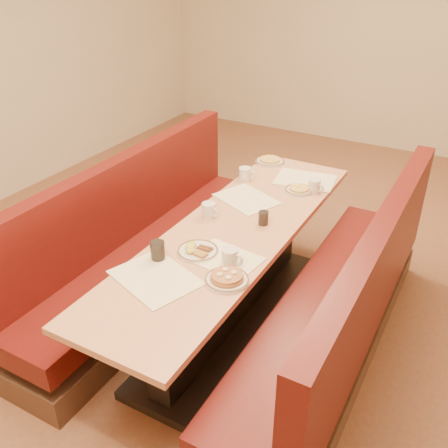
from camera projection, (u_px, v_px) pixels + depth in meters
The scene contains 19 objects.
ground at pixel (233, 322), 3.50m from camera, with size 8.00×8.00×0.00m, color #9E6647.
room_envelope at pixel (236, 29), 2.55m from camera, with size 6.04×8.04×2.82m.
diner_table at pixel (233, 278), 3.31m from camera, with size 0.70×2.50×0.75m.
booth_left at pixel (145, 251), 3.63m from camera, with size 0.55×2.50×1.05m.
booth_right at pixel (340, 314), 3.01m from camera, with size 0.55×2.50×1.05m.
placemat_near_left at pixel (155, 278), 2.67m from camera, with size 0.45×0.34×0.00m, color #F7EDC1.
placemat_near_right at pixel (225, 259), 2.83m from camera, with size 0.38×0.28×0.00m, color #F7EDC1.
placemat_far_left at pixel (246, 199), 3.49m from camera, with size 0.41×0.31×0.00m, color #F7EDC1.
placemat_far_right at pixel (305, 179), 3.77m from camera, with size 0.43×0.33×0.00m, color #F7EDC1.
pancake_plate at pixel (227, 278), 2.64m from camera, with size 0.24×0.24×0.05m.
eggs_plate at pixel (197, 250), 2.88m from camera, with size 0.24×0.24×0.05m.
extra_plate_mid at pixel (299, 190), 3.60m from camera, with size 0.20×0.20×0.04m.
extra_plate_far at pixel (270, 161), 4.06m from camera, with size 0.24×0.24×0.05m.
coffee_mug_a at pixel (230, 257), 2.76m from camera, with size 0.13×0.09×0.10m.
coffee_mug_b at pixel (209, 210), 3.24m from camera, with size 0.13×0.09×0.10m.
coffee_mug_c at pixel (315, 186), 3.57m from camera, with size 0.12×0.09×0.09m.
coffee_mug_d at pixel (245, 174), 3.75m from camera, with size 0.13×0.09×0.10m.
soda_tumbler_near at pixel (158, 251), 2.80m from camera, with size 0.08×0.08×0.11m.
soda_tumbler_mid at pixel (263, 218), 3.16m from camera, with size 0.06×0.06×0.09m.
Camera 1 is at (1.26, -2.40, 2.31)m, focal length 40.00 mm.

